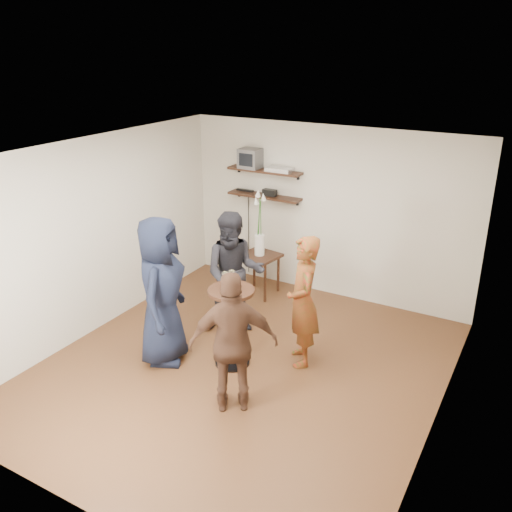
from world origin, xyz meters
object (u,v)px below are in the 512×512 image
(crt_monitor, at_px, (251,158))
(person_dark, at_px, (234,273))
(dvd_deck, at_px, (280,169))
(side_table, at_px, (259,261))
(person_brown, at_px, (234,343))
(person_plaid, at_px, (303,302))
(radio, at_px, (270,193))
(person_navy, at_px, (161,291))
(drinks_table, at_px, (232,317))

(crt_monitor, bearing_deg, person_dark, -67.34)
(dvd_deck, bearing_deg, person_dark, -84.17)
(dvd_deck, height_order, side_table, dvd_deck)
(person_brown, bearing_deg, crt_monitor, -96.51)
(crt_monitor, bearing_deg, person_plaid, -46.25)
(crt_monitor, height_order, person_plaid, crt_monitor)
(person_dark, bearing_deg, person_brown, -87.87)
(person_plaid, bearing_deg, crt_monitor, -169.55)
(radio, xyz_separation_m, person_plaid, (1.46, -1.88, -0.70))
(crt_monitor, bearing_deg, person_navy, -83.81)
(crt_monitor, relative_size, person_plaid, 0.20)
(crt_monitor, distance_m, dvd_deck, 0.52)
(person_dark, bearing_deg, person_navy, -139.20)
(crt_monitor, relative_size, dvd_deck, 0.80)
(person_navy, bearing_deg, person_plaid, -83.75)
(radio, height_order, person_dark, person_dark)
(dvd_deck, xyz_separation_m, radio, (-0.17, 0.00, -0.38))
(crt_monitor, distance_m, person_brown, 3.64)
(dvd_deck, bearing_deg, drinks_table, -76.12)
(drinks_table, bearing_deg, person_dark, 119.21)
(dvd_deck, xyz_separation_m, drinks_table, (0.58, -2.34, -1.25))
(crt_monitor, xyz_separation_m, person_navy, (0.29, -2.65, -1.09))
(radio, relative_size, side_table, 0.34)
(person_plaid, xyz_separation_m, person_brown, (-0.24, -1.18, -0.03))
(crt_monitor, bearing_deg, radio, 0.00)
(person_dark, xyz_separation_m, person_brown, (0.89, -1.45, -0.05))
(drinks_table, relative_size, person_navy, 0.54)
(drinks_table, bearing_deg, side_table, 109.62)
(crt_monitor, xyz_separation_m, dvd_deck, (0.50, 0.00, -0.12))
(radio, xyz_separation_m, person_navy, (-0.05, -2.65, -0.59))
(dvd_deck, height_order, person_navy, dvd_deck)
(person_brown, bearing_deg, side_table, -99.75)
(person_dark, bearing_deg, person_plaid, -42.95)
(crt_monitor, xyz_separation_m, person_brown, (1.55, -3.05, -1.23))
(drinks_table, height_order, person_plaid, person_plaid)
(drinks_table, height_order, person_navy, person_navy)
(crt_monitor, distance_m, radio, 0.60)
(dvd_deck, bearing_deg, side_table, -102.56)
(person_brown, bearing_deg, drinks_table, -90.00)
(person_plaid, bearing_deg, radio, -175.41)
(drinks_table, xyz_separation_m, person_plaid, (0.71, 0.47, 0.17))
(person_plaid, relative_size, person_dark, 0.98)
(dvd_deck, height_order, person_brown, dvd_deck)
(person_dark, distance_m, person_brown, 1.70)
(radio, relative_size, drinks_table, 0.22)
(crt_monitor, relative_size, person_navy, 0.17)
(person_dark, relative_size, person_navy, 0.91)
(dvd_deck, bearing_deg, crt_monitor, 180.00)
(person_navy, xyz_separation_m, person_brown, (1.27, -0.41, -0.14))
(radio, relative_size, person_navy, 0.12)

